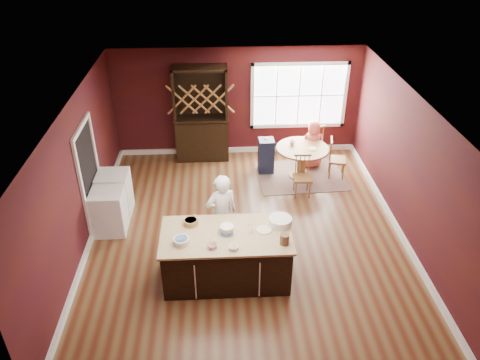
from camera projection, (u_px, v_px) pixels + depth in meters
name	position (u px, v px, depth m)	size (l,w,h in m)	color
room_shell	(247.00, 175.00, 8.41)	(7.00, 7.00, 7.00)	brown
window	(299.00, 96.00, 11.37)	(2.36, 0.10, 1.66)	white
doorway	(90.00, 178.00, 8.96)	(0.08, 1.26, 2.13)	white
kitchen_island	(226.00, 257.00, 7.87)	(2.15, 1.13, 0.92)	black
dining_table	(302.00, 156.00, 10.75)	(1.20, 1.20, 0.75)	#966035
baker	(222.00, 214.00, 8.31)	(0.58, 0.38, 1.60)	silver
layer_cake	(227.00, 229.00, 7.63)	(0.31, 0.31, 0.13)	white
bowl_blue	(181.00, 241.00, 7.39)	(0.25, 0.25, 0.10)	silver
bowl_yellow	(191.00, 222.00, 7.83)	(0.25, 0.25, 0.09)	#9D653A
bowl_pink	(212.00, 246.00, 7.31)	(0.16, 0.16, 0.06)	white
bowl_olive	(233.00, 247.00, 7.29)	(0.16, 0.16, 0.06)	silver
drinking_glass	(250.00, 229.00, 7.61)	(0.08, 0.08, 0.16)	silver
dinner_plate	(264.00, 230.00, 7.71)	(0.25, 0.25, 0.02)	#FFEBA9
white_tub	(280.00, 221.00, 7.81)	(0.39, 0.39, 0.13)	silver
stoneware_crock	(285.00, 239.00, 7.37)	(0.15, 0.15, 0.18)	#44281E
rug	(300.00, 176.00, 11.02)	(2.00, 1.55, 0.01)	brown
chair_east	(337.00, 158.00, 10.78)	(0.40, 0.38, 0.96)	brown
chair_south	(303.00, 176.00, 10.10)	(0.39, 0.37, 0.93)	brown
chair_north	(313.00, 142.00, 11.42)	(0.43, 0.41, 1.02)	brown
seated_woman	(313.00, 144.00, 11.15)	(0.58, 0.38, 1.18)	#E06059
high_chair	(266.00, 155.00, 11.00)	(0.35, 0.35, 0.87)	black
toddler	(268.00, 139.00, 10.87)	(0.18, 0.14, 0.26)	#8CA5BF
table_plate	(312.00, 149.00, 10.58)	(0.20, 0.20, 0.02)	beige
table_cup	(292.00, 142.00, 10.75)	(0.12, 0.12, 0.10)	white
hutch	(201.00, 114.00, 11.22)	(1.28, 0.53, 2.34)	black
washer	(109.00, 212.00, 9.00)	(0.61, 0.59, 0.89)	white
dryer	(115.00, 193.00, 9.54)	(0.63, 0.61, 0.91)	white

